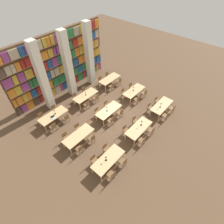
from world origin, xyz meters
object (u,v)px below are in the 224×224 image
Objects in this scene: chair_5 at (126,129)px; chair_29 at (75,97)px; desk_lamp_0 at (106,158)px; chair_9 at (150,107)px; desk_lamp_6 at (85,93)px; chair_33 at (101,80)px; reading_table_6 at (53,116)px; chair_28 at (87,105)px; chair_18 at (120,113)px; chair_11 at (157,100)px; chair_3 at (106,148)px; desk_lamp_5 at (54,111)px; chair_31 at (85,91)px; desk_lamp_4 at (134,88)px; chair_24 at (53,127)px; chair_25 at (42,117)px; reading_table_7 at (86,96)px; pillar_left at (42,78)px; reading_table_8 at (110,79)px; reading_table_1 at (139,128)px; chair_10 at (173,108)px; pillar_center at (68,66)px; chair_0 at (112,175)px; desk_lamp_2 at (161,104)px; chair_26 at (66,118)px; chair_27 at (54,109)px; laptop at (53,118)px; reading_table_0 at (108,160)px; chair_4 at (142,140)px; reading_table_5 at (134,91)px; chair_20 at (137,99)px; reading_table_4 at (109,110)px; chair_21 at (124,92)px; chair_17 at (97,112)px; chair_16 at (111,121)px; chair_2 at (123,162)px; chair_1 at (94,160)px; chair_14 at (92,138)px; chair_34 at (119,81)px; chair_19 at (107,105)px; reading_table_3 at (78,136)px; chair_13 at (66,137)px; chair_7 at (135,120)px; desk_lamp_1 at (142,122)px; pillar_right at (89,55)px; chair_8 at (166,116)px; chair_35 at (108,76)px; chair_32 at (112,86)px.

chair_5 and chair_29 have the same top height.
desk_lamp_0 reaches higher than chair_9.
chair_33 is at bearing 17.04° from desk_lamp_6.
chair_28 is (2.80, -0.87, -0.21)m from reading_table_6.
chair_11 is at bearing -23.75° from chair_18.
chair_3 and chair_33 have the same top height.
desk_lamp_5 is 0.51× the size of chair_31.
desk_lamp_4 reaches higher than chair_29.
chair_24 is (-7.92, 4.42, 0.00)m from chair_11.
chair_25 is 4.13m from reading_table_7.
pillar_left is 6.57m from reading_table_8.
chair_10 is at bearing -11.95° from reading_table_1.
chair_10 is at bearing -65.34° from pillar_center.
chair_0 is 7.05m from desk_lamp_2.
chair_26 is 1.53m from chair_27.
reading_table_0 is at bearing -88.41° from laptop.
reading_table_8 is at bearing 86.59° from desk_lamp_2.
chair_4 and chair_11 have the same top height.
desk_lamp_2 is at bearing -0.39° from reading_table_0.
reading_table_5 is 7.29m from desk_lamp_5.
chair_20 reaches higher than reading_table_1.
pillar_center is at bearing -63.09° from chair_31.
chair_9 and chair_27 have the same top height.
reading_table_4 is 2.63× the size of chair_21.
chair_17 is 1.00× the size of chair_20.
reading_table_8 is 2.63× the size of chair_33.
chair_9 and chair_16 have the same top height.
chair_33 is (5.63, -0.01, 0.00)m from chair_27.
chair_2 and chair_16 have the same top height.
chair_1 is 1.00× the size of chair_14.
chair_34 reaches higher than reading_table_1.
chair_4 is 1.53m from chair_5.
chair_33 is at bearing -128.04° from chair_19.
reading_table_4 is 4.34m from desk_lamp_5.
chair_26 is at bearing -89.89° from chair_3.
chair_4 is 6.59m from reading_table_7.
reading_table_0 is 1.00× the size of reading_table_3.
chair_14 is at bearing 127.40° from chair_13.
chair_7 is 1.00× the size of chair_26.
chair_4 is 4.72m from chair_11.
chair_11 and chair_25 have the same top height.
pillar_center is 12.36× the size of desk_lamp_1.
chair_7 is 3.25m from chair_11.
pillar_right is 6.77× the size of chair_8.
chair_21 and chair_29 have the same top height.
chair_34 is (3.38, -1.44, 0.00)m from chair_31.
chair_32 is at bearing 54.06° from chair_35.
chair_16 is 1.00× the size of chair_20.
chair_20 is 1.00× the size of chair_32.
chair_35 is (3.60, 6.64, -0.60)m from desk_lamp_1.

